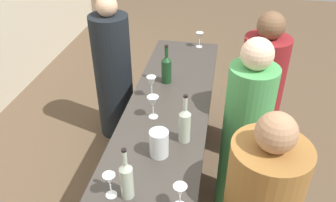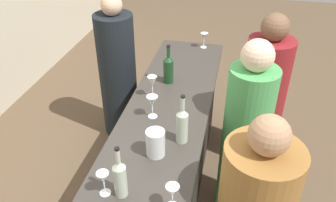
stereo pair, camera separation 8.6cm
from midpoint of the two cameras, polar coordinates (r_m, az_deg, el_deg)
name	(u,v)px [view 2 (the right image)]	position (r m, az deg, el deg)	size (l,w,h in m)	color
ground_plane	(168,195)	(3.12, 0.82, -15.30)	(12.00, 12.00, 0.00)	brown
bar_counter	(168,155)	(2.78, 0.90, -8.87)	(2.33, 0.59, 0.94)	#2A2723
wine_bottle_leftmost_clear_pale	(120,177)	(1.80, -6.53, -12.41)	(0.07, 0.07, 0.32)	#B7C6B2
wine_bottle_second_left_clear_pale	(182,124)	(2.12, 3.51, -3.88)	(0.07, 0.07, 0.34)	#B7C6B2
wine_bottle_center_olive_green	(168,68)	(2.74, 0.97, 5.37)	(0.08, 0.08, 0.32)	#193D1E
wine_glass_near_left	(172,192)	(1.75, 2.20, -14.80)	(0.07, 0.07, 0.15)	white
wine_glass_near_center	(204,37)	(3.37, 6.72, 10.43)	(0.07, 0.07, 0.15)	white
wine_glass_near_right	(152,102)	(2.33, -1.56, -0.20)	(0.08, 0.08, 0.17)	white
wine_glass_far_left	(152,82)	(2.55, -1.64, 3.08)	(0.07, 0.07, 0.17)	white
wine_glass_far_center	(103,179)	(1.83, -9.25, -12.54)	(0.07, 0.07, 0.15)	white
water_pitcher	(155,143)	(2.05, -0.86, -6.95)	(0.11, 0.11, 0.17)	silver
person_center_guest	(244,140)	(2.65, 13.39, -6.34)	(0.40, 0.40, 1.49)	#4CA559
person_right_guest	(263,98)	(3.23, 16.05, 0.43)	(0.42, 0.42, 1.44)	maroon
person_server_behind	(118,75)	(3.48, -7.57, 4.33)	(0.44, 0.44, 1.47)	black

